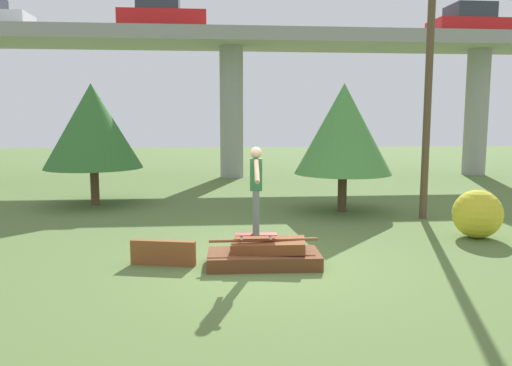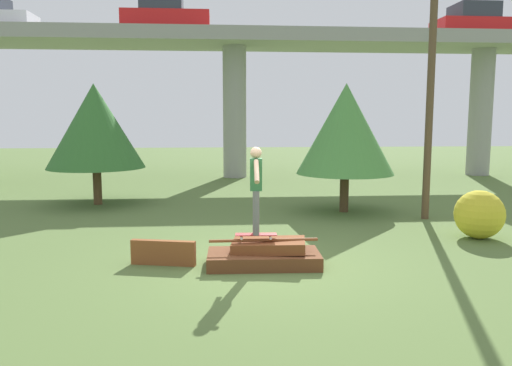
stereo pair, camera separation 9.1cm
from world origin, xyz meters
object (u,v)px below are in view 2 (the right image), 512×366
at_px(skater, 256,184).
at_px(utility_pole, 431,77).
at_px(tree_behind_right, 346,129).
at_px(skateboard, 256,235).
at_px(bush_yellow_flowering, 479,214).
at_px(tree_behind_left, 95,126).
at_px(car_on_overpass_left, 476,23).
at_px(car_on_overpass_mid, 165,17).

xyz_separation_m(skater, utility_pole, (5.06, 4.09, 2.32)).
relative_size(utility_pole, tree_behind_right, 1.98).
distance_m(skateboard, bush_yellow_flowering, 5.63).
bearing_deg(tree_behind_right, tree_behind_left, 165.89).
bearing_deg(car_on_overpass_left, tree_behind_left, -156.49).
height_order(skater, car_on_overpass_mid, car_on_overpass_mid).
distance_m(car_on_overpass_mid, tree_behind_left, 8.83).
relative_size(tree_behind_right, bush_yellow_flowering, 3.37).
bearing_deg(bush_yellow_flowering, skater, -161.72).
bearing_deg(skateboard, tree_behind_left, 122.40).
xyz_separation_m(skater, bush_yellow_flowering, (5.35, 1.77, -1.00)).
distance_m(car_on_overpass_left, tree_behind_right, 13.28).
bearing_deg(bush_yellow_flowering, tree_behind_left, 151.09).
height_order(skateboard, utility_pole, utility_pole).
height_order(skateboard, skater, skater).
distance_m(skater, utility_pole, 6.91).
bearing_deg(skater, car_on_overpass_left, 51.01).
bearing_deg(car_on_overpass_mid, tree_behind_right, -56.44).
xyz_separation_m(utility_pole, tree_behind_right, (-1.99, 1.24, -1.41)).
bearing_deg(bush_yellow_flowering, tree_behind_right, 122.51).
relative_size(utility_pole, bush_yellow_flowering, 6.66).
bearing_deg(car_on_overpass_left, car_on_overpass_mid, 179.31).
xyz_separation_m(skater, tree_behind_left, (-4.61, 7.26, 0.97)).
height_order(car_on_overpass_mid, tree_behind_left, car_on_overpass_mid).
bearing_deg(car_on_overpass_mid, skateboard, -78.30).
relative_size(car_on_overpass_mid, bush_yellow_flowering, 3.47).
xyz_separation_m(car_on_overpass_left, tree_behind_left, (-16.19, -7.05, -4.76)).
xyz_separation_m(car_on_overpass_mid, tree_behind_right, (6.07, -9.15, -4.89)).
height_order(car_on_overpass_mid, utility_pole, car_on_overpass_mid).
relative_size(skateboard, tree_behind_right, 0.21).
distance_m(skater, bush_yellow_flowering, 5.72).
distance_m(car_on_overpass_left, utility_pole, 12.59).
bearing_deg(utility_pole, tree_behind_right, 148.03).
height_order(utility_pole, tree_behind_left, utility_pole).
bearing_deg(car_on_overpass_left, skateboard, -128.99).
distance_m(car_on_overpass_mid, tree_behind_right, 12.02).
bearing_deg(tree_behind_left, bush_yellow_flowering, -28.91).
bearing_deg(tree_behind_right, bush_yellow_flowering, -57.49).
xyz_separation_m(car_on_overpass_mid, bush_yellow_flowering, (8.34, -12.72, -6.79)).
height_order(skateboard, tree_behind_left, tree_behind_left).
xyz_separation_m(utility_pole, bush_yellow_flowering, (0.29, -2.33, -3.32)).
bearing_deg(tree_behind_left, skateboard, -57.60).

